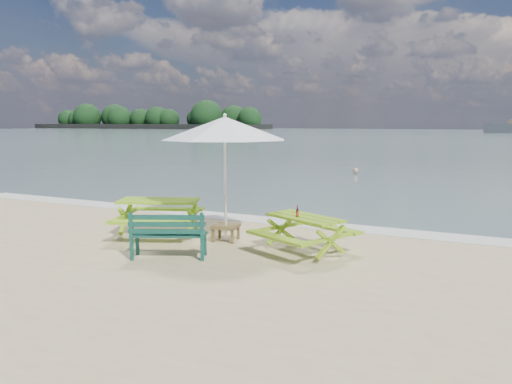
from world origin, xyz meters
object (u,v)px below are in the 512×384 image
at_px(side_table, 226,232).
at_px(picnic_table_left, 159,219).
at_px(beer_bottle, 297,213).
at_px(patio_umbrella, 225,128).
at_px(picnic_table_right, 305,236).
at_px(swimmer, 356,184).
at_px(park_bench, 169,244).

bearing_deg(side_table, picnic_table_left, -170.86).
relative_size(picnic_table_left, beer_bottle, 10.73).
xyz_separation_m(picnic_table_left, patio_umbrella, (1.61, 0.26, 2.07)).
distance_m(picnic_table_left, picnic_table_right, 3.57).
height_order(picnic_table_left, swimmer, picnic_table_left).
xyz_separation_m(park_bench, swimmer, (-0.70, 16.84, -0.77)).
height_order(picnic_table_right, beer_bottle, beer_bottle).
distance_m(picnic_table_left, patio_umbrella, 2.64).
bearing_deg(picnic_table_left, beer_bottle, -1.68).
bearing_deg(patio_umbrella, picnic_table_right, -7.14).
relative_size(side_table, swimmer, 0.40).
bearing_deg(picnic_table_right, swimmer, 100.90).
bearing_deg(beer_bottle, picnic_table_right, 44.18).
relative_size(picnic_table_right, side_table, 3.51).
bearing_deg(patio_umbrella, park_bench, -100.53).
height_order(picnic_table_left, park_bench, park_bench).
height_order(picnic_table_right, park_bench, park_bench).
bearing_deg(side_table, park_bench, -100.53).
bearing_deg(picnic_table_right, beer_bottle, -135.82).
bearing_deg(beer_bottle, park_bench, -148.24).
bearing_deg(patio_umbrella, side_table, 180.00).
height_order(park_bench, swimmer, park_bench).
bearing_deg(side_table, beer_bottle, -11.15).
relative_size(picnic_table_left, side_table, 3.89).
relative_size(side_table, patio_umbrella, 0.20).
height_order(park_bench, side_table, park_bench).
relative_size(patio_umbrella, beer_bottle, 13.79).
bearing_deg(park_bench, beer_bottle, 31.76).
height_order(side_table, swimmer, side_table).
distance_m(picnic_table_right, swimmer, 15.70).
xyz_separation_m(picnic_table_left, beer_bottle, (3.45, -0.10, 0.42)).
distance_m(picnic_table_right, side_table, 1.97).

